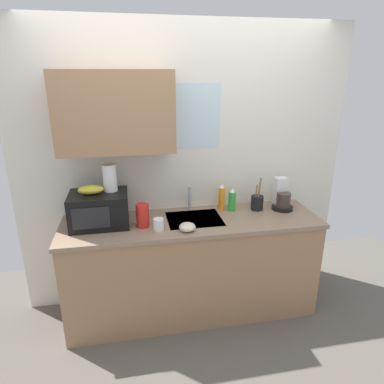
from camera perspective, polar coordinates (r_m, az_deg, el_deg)
name	(u,v)px	position (r m, az deg, el deg)	size (l,w,h in m)	color
kitchen_wall_assembly	(173,159)	(3.02, -3.19, 5.50)	(2.94, 0.42, 2.50)	silver
counter_unit	(192,265)	(3.10, 0.01, -12.15)	(2.17, 0.63, 0.90)	#9E7551
sink_faucet	(190,198)	(3.08, -0.40, -1.00)	(0.03, 0.03, 0.22)	#B2B5BA
microwave	(99,209)	(2.86, -15.22, -2.81)	(0.46, 0.35, 0.27)	black
banana_bunch	(91,190)	(2.80, -16.52, 0.37)	(0.20, 0.11, 0.07)	gold
paper_towel_roll	(110,178)	(2.82, -13.55, 2.33)	(0.11, 0.11, 0.22)	white
coffee_maker	(282,197)	(3.21, 14.74, -0.88)	(0.19, 0.21, 0.28)	black
dish_soap_bottle_orange	(222,198)	(3.08, 4.95, -0.94)	(0.06, 0.06, 0.25)	orange
dish_soap_bottle_green	(232,200)	(3.08, 6.68, -1.34)	(0.07, 0.07, 0.21)	green
cereal_canister	(143,215)	(2.77, -8.23, -3.90)	(0.10, 0.10, 0.19)	red
mug_white	(159,224)	(2.71, -5.61, -5.39)	(0.08, 0.08, 0.10)	white
utensil_crock	(257,202)	(3.14, 10.81, -1.68)	(0.11, 0.11, 0.30)	black
small_bowl	(187,227)	(2.69, -0.78, -5.86)	(0.13, 0.13, 0.07)	beige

